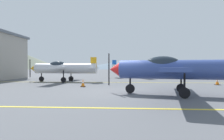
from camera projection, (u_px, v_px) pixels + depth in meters
name	position (u px, v px, depth m)	size (l,w,h in m)	color
ground_plane	(119.00, 93.00, 11.20)	(400.00, 400.00, 0.00)	#54565B
apron_line_near	(116.00, 108.00, 6.93)	(80.00, 0.16, 0.01)	yellow
apron_line_far	(121.00, 82.00, 18.60)	(80.00, 0.16, 0.01)	yellow
airplane_near	(173.00, 69.00, 10.27)	(7.45, 8.49, 2.55)	#33478C
airplane_mid	(63.00, 68.00, 19.57)	(7.40, 8.51, 2.55)	silver
airplane_far	(136.00, 68.00, 27.53)	(7.45, 8.46, 2.55)	silver
car_sedan	(188.00, 71.00, 30.98)	(4.57, 3.91, 1.62)	white
traffic_cone_front	(217.00, 82.00, 16.03)	(0.36, 0.36, 0.59)	black
traffic_cone_side	(83.00, 83.00, 14.55)	(0.36, 0.36, 0.59)	black
hill_left	(28.00, 62.00, 141.00)	(51.32, 51.32, 10.73)	slate
hill_centerleft	(125.00, 65.00, 160.55)	(81.75, 81.75, 7.28)	slate
hill_centerright	(205.00, 65.00, 159.35)	(83.36, 83.36, 7.40)	#4C6651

